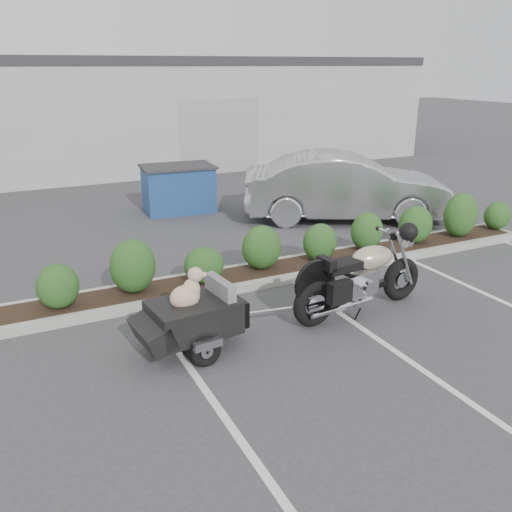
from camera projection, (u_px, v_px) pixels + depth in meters
name	position (u px, v px, depth m)	size (l,w,h in m)	color
ground	(282.00, 337.00, 7.88)	(90.00, 90.00, 0.00)	#38383A
planter_kerb	(273.00, 272.00, 10.13)	(12.00, 1.00, 0.15)	#9E9E93
building	(79.00, 110.00, 21.61)	(26.00, 10.00, 4.00)	#9EA099
motorcycle	(361.00, 278.00, 8.47)	(2.57, 0.93, 1.47)	black
pet_trailer	(192.00, 316.00, 7.36)	(2.06, 1.16, 1.22)	black
sedan	(346.00, 187.00, 13.57)	(1.77, 5.08, 1.67)	#AEAFB5
dumpster	(178.00, 188.00, 14.42)	(1.98, 1.44, 1.23)	navy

